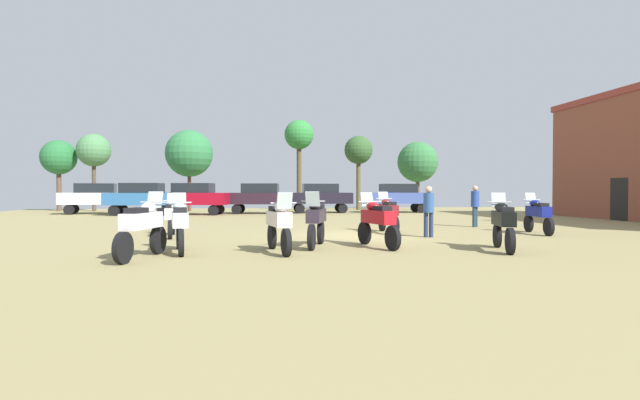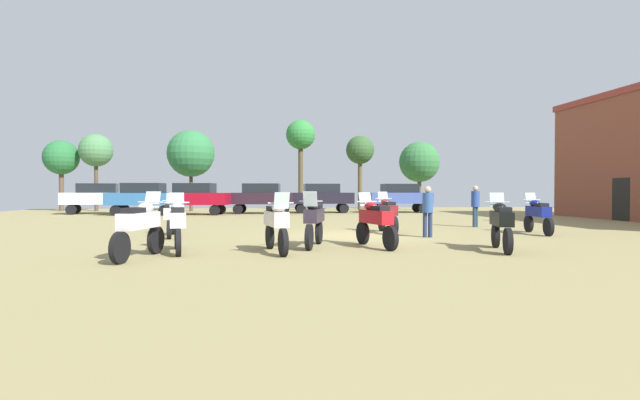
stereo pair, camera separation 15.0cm
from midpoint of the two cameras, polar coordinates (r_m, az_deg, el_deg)
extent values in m
cube|color=#938655|center=(16.35, 4.17, -4.28)|extent=(44.00, 52.00, 0.02)
cube|color=black|center=(28.61, 32.48, 0.05)|extent=(0.08, 1.20, 2.20)
cylinder|color=black|center=(12.19, -18.70, -4.54)|extent=(0.28, 0.69, 0.68)
cylinder|color=black|center=(10.78, -22.44, -5.30)|extent=(0.28, 0.69, 0.68)
cube|color=silver|center=(11.44, -20.48, -2.32)|extent=(0.68, 1.41, 0.36)
ellipsoid|color=silver|center=(11.70, -19.79, -0.87)|extent=(0.43, 0.54, 0.24)
cube|color=black|center=(11.22, -21.05, -1.16)|extent=(0.43, 0.62, 0.12)
cube|color=silver|center=(12.00, -19.05, 0.05)|extent=(0.39, 0.24, 0.39)
cylinder|color=#B7B7BC|center=(11.91, -19.27, -0.25)|extent=(0.61, 0.19, 0.04)
cylinder|color=black|center=(12.24, -0.95, -4.47)|extent=(0.31, 0.68, 0.67)
cylinder|color=black|center=(13.72, 0.19, -3.86)|extent=(0.31, 0.68, 0.67)
cube|color=#2D2532|center=(12.94, -0.35, -1.86)|extent=(0.71, 1.33, 0.36)
ellipsoid|color=#2D2532|center=(12.64, -0.57, -0.66)|extent=(0.44, 0.55, 0.24)
cube|color=black|center=(13.15, -0.18, -0.77)|extent=(0.45, 0.62, 0.12)
cube|color=silver|center=(12.32, -0.83, 0.13)|extent=(0.39, 0.25, 0.39)
cylinder|color=#B7B7BC|center=(12.42, -0.75, -0.14)|extent=(0.60, 0.21, 0.04)
cylinder|color=black|center=(13.71, 20.55, -4.00)|extent=(0.30, 0.65, 0.64)
cylinder|color=black|center=(12.26, 21.87, -4.61)|extent=(0.30, 0.65, 0.64)
cube|color=black|center=(12.95, 21.19, -2.08)|extent=(0.70, 1.31, 0.36)
ellipsoid|color=black|center=(13.21, 20.95, -0.80)|extent=(0.44, 0.55, 0.24)
cube|color=black|center=(12.72, 21.40, -1.05)|extent=(0.45, 0.62, 0.12)
cube|color=silver|center=(13.52, 20.69, 0.01)|extent=(0.39, 0.25, 0.39)
cylinder|color=#B7B7BC|center=(13.42, 20.77, -0.25)|extent=(0.60, 0.21, 0.04)
cylinder|color=black|center=(17.39, -17.00, -2.97)|extent=(0.19, 0.62, 0.61)
cylinder|color=black|center=(15.75, -17.33, -3.39)|extent=(0.19, 0.62, 0.61)
cube|color=silver|center=(16.54, -17.17, -1.50)|extent=(0.52, 1.43, 0.36)
ellipsoid|color=silver|center=(16.84, -17.11, -0.50)|extent=(0.37, 0.51, 0.24)
cube|color=black|center=(16.29, -17.22, -0.70)|extent=(0.36, 0.59, 0.12)
cube|color=silver|center=(17.19, -17.04, 0.13)|extent=(0.38, 0.19, 0.39)
cylinder|color=#B7B7BC|center=(17.08, -17.06, -0.08)|extent=(0.62, 0.11, 0.04)
cylinder|color=black|center=(13.68, 5.44, -3.95)|extent=(0.27, 0.65, 0.64)
cylinder|color=black|center=(12.27, 8.76, -4.54)|extent=(0.27, 0.65, 0.64)
cube|color=#B3151D|center=(12.93, 7.01, -2.02)|extent=(0.68, 1.40, 0.36)
ellipsoid|color=#B3151D|center=(13.19, 6.40, -0.74)|extent=(0.43, 0.54, 0.24)
cube|color=black|center=(12.71, 7.52, -0.99)|extent=(0.43, 0.62, 0.12)
cube|color=silver|center=(13.49, 5.74, 0.07)|extent=(0.39, 0.23, 0.39)
cylinder|color=#B7B7BC|center=(13.40, 5.93, -0.19)|extent=(0.61, 0.18, 0.04)
cylinder|color=black|center=(19.24, 23.88, -2.60)|extent=(0.21, 0.63, 0.62)
cylinder|color=black|center=(17.79, 25.87, -2.92)|extent=(0.21, 0.63, 0.62)
cube|color=navy|center=(18.49, 24.85, -1.24)|extent=(0.54, 1.39, 0.36)
ellipsoid|color=navy|center=(18.76, 24.48, -0.35)|extent=(0.38, 0.52, 0.24)
cube|color=black|center=(18.26, 25.15, -0.52)|extent=(0.38, 0.60, 0.12)
cube|color=silver|center=(19.06, 24.08, 0.22)|extent=(0.38, 0.20, 0.39)
cylinder|color=#B7B7BC|center=(18.97, 24.20, 0.03)|extent=(0.62, 0.12, 0.04)
cylinder|color=black|center=(18.18, 7.61, -2.68)|extent=(0.13, 0.66, 0.65)
cylinder|color=black|center=(16.63, 9.12, -3.03)|extent=(0.13, 0.66, 0.65)
cube|color=maroon|center=(17.38, 8.34, -1.18)|extent=(0.39, 1.38, 0.36)
ellipsoid|color=maroon|center=(17.66, 8.06, -0.23)|extent=(0.33, 0.49, 0.24)
cube|color=black|center=(17.14, 8.57, -0.41)|extent=(0.31, 0.57, 0.12)
cube|color=silver|center=(17.99, 7.76, 0.37)|extent=(0.36, 0.16, 0.39)
cylinder|color=#B7B7BC|center=(17.89, 7.84, 0.17)|extent=(0.62, 0.05, 0.04)
cylinder|color=black|center=(11.10, -4.04, -5.09)|extent=(0.24, 0.67, 0.66)
cylinder|color=black|center=(12.64, -5.69, -4.33)|extent=(0.24, 0.67, 0.66)
cube|color=silver|center=(11.83, -4.92, -2.24)|extent=(0.60, 1.39, 0.36)
ellipsoid|color=silver|center=(11.52, -4.60, -0.93)|extent=(0.40, 0.53, 0.24)
cube|color=black|center=(12.05, -5.16, -1.03)|extent=(0.40, 0.60, 0.12)
cube|color=silver|center=(11.18, -4.22, -0.07)|extent=(0.38, 0.21, 0.39)
cylinder|color=#B7B7BC|center=(11.28, -4.34, -0.36)|extent=(0.62, 0.15, 0.04)
cylinder|color=black|center=(13.08, -16.43, -4.22)|extent=(0.24, 0.65, 0.64)
cylinder|color=black|center=(11.57, -16.23, -4.91)|extent=(0.24, 0.65, 0.64)
cube|color=silver|center=(12.28, -16.35, -2.22)|extent=(0.60, 1.33, 0.36)
ellipsoid|color=silver|center=(12.56, -16.39, -0.87)|extent=(0.41, 0.53, 0.24)
cube|color=black|center=(12.05, -16.32, -1.14)|extent=(0.40, 0.61, 0.12)
cube|color=silver|center=(12.88, -16.43, -0.02)|extent=(0.38, 0.22, 0.39)
cylinder|color=#B7B7BC|center=(12.78, -16.42, -0.29)|extent=(0.62, 0.15, 0.04)
cylinder|color=black|center=(34.11, -27.51, -1.03)|extent=(0.67, 0.32, 0.64)
cylinder|color=black|center=(35.52, -27.05, -0.95)|extent=(0.67, 0.32, 0.64)
cylinder|color=black|center=(33.65, -22.63, -1.02)|extent=(0.67, 0.32, 0.64)
cylinder|color=black|center=(35.08, -22.36, -0.93)|extent=(0.67, 0.32, 0.64)
cube|color=silver|center=(34.54, -24.91, 0.17)|extent=(4.53, 2.46, 0.75)
cube|color=black|center=(34.54, -24.92, 1.30)|extent=(2.59, 1.94, 0.61)
cylinder|color=black|center=(31.42, -9.66, -1.09)|extent=(0.66, 0.30, 0.64)
cylinder|color=black|center=(32.84, -9.23, -1.00)|extent=(0.66, 0.30, 0.64)
cylinder|color=black|center=(31.05, -4.34, -1.11)|extent=(0.66, 0.30, 0.64)
cylinder|color=black|center=(32.48, -4.14, -1.01)|extent=(0.66, 0.30, 0.64)
cube|color=black|center=(31.89, -6.86, 0.19)|extent=(4.49, 2.33, 0.75)
cube|color=black|center=(31.89, -6.86, 1.42)|extent=(2.55, 1.87, 0.61)
cylinder|color=black|center=(31.47, -23.13, -1.16)|extent=(0.66, 0.28, 0.64)
cylinder|color=black|center=(32.81, -22.21, -1.07)|extent=(0.66, 0.28, 0.64)
cylinder|color=black|center=(30.52, -18.02, -1.20)|extent=(0.66, 0.28, 0.64)
cylinder|color=black|center=(31.91, -17.29, -1.09)|extent=(0.66, 0.28, 0.64)
cube|color=#2B5F98|center=(31.63, -20.20, 0.13)|extent=(4.45, 2.19, 0.75)
cube|color=black|center=(31.62, -20.21, 1.36)|extent=(2.50, 1.79, 0.61)
cylinder|color=black|center=(32.60, 7.47, -1.01)|extent=(0.64, 0.23, 0.64)
cylinder|color=black|center=(34.00, 6.90, -0.92)|extent=(0.64, 0.23, 0.64)
cylinder|color=black|center=(33.41, 12.35, -0.97)|extent=(0.64, 0.23, 0.64)
cylinder|color=black|center=(34.78, 11.60, -0.89)|extent=(0.64, 0.23, 0.64)
cube|color=#3C519A|center=(33.65, 9.61, 0.24)|extent=(4.33, 1.86, 0.75)
cube|color=black|center=(33.65, 9.61, 1.39)|extent=(2.39, 1.62, 0.61)
cylinder|color=black|center=(31.01, -17.57, -1.16)|extent=(0.67, 0.33, 0.64)
cylinder|color=black|center=(32.36, -16.67, -1.06)|extent=(0.67, 0.33, 0.64)
cylinder|color=black|center=(30.11, -12.35, -1.20)|extent=(0.67, 0.33, 0.64)
cylinder|color=black|center=(31.50, -11.66, -1.09)|extent=(0.67, 0.33, 0.64)
cube|color=maroon|center=(31.20, -14.60, 0.15)|extent=(4.55, 2.52, 0.75)
cube|color=black|center=(31.19, -14.60, 1.39)|extent=(2.60, 1.97, 0.61)
cylinder|color=black|center=(31.98, -2.13, -1.04)|extent=(0.64, 0.22, 0.64)
cylinder|color=black|center=(33.42, -2.34, -0.95)|extent=(0.64, 0.22, 0.64)
cylinder|color=black|center=(32.36, 3.04, -1.01)|extent=(0.64, 0.22, 0.64)
cylinder|color=black|center=(33.78, 2.61, -0.92)|extent=(0.64, 0.22, 0.64)
cube|color=black|center=(32.83, 0.31, 0.23)|extent=(4.30, 1.80, 0.75)
cube|color=black|center=(32.83, 0.31, 1.42)|extent=(2.37, 1.59, 0.61)
cylinder|color=#213445|center=(21.15, 18.37, -1.93)|extent=(0.14, 0.14, 0.84)
cylinder|color=#213445|center=(21.00, 18.16, -1.95)|extent=(0.14, 0.14, 0.84)
cylinder|color=navy|center=(21.05, 18.28, 0.11)|extent=(0.48, 0.48, 0.67)
sphere|color=tan|center=(21.04, 18.29, 1.34)|extent=(0.23, 0.23, 0.23)
cylinder|color=navy|center=(16.03, 13.30, -2.92)|extent=(0.14, 0.14, 0.81)
cylinder|color=navy|center=(16.00, 12.70, -2.92)|extent=(0.14, 0.14, 0.81)
cylinder|color=#2B4D88|center=(15.98, 13.01, -0.31)|extent=(0.40, 0.40, 0.64)
sphere|color=tan|center=(15.98, 13.02, 1.24)|extent=(0.22, 0.22, 0.22)
cylinder|color=#4F422B|center=(38.06, -2.22, 2.94)|extent=(0.38, 0.38, 5.47)
sphere|color=#2E7E36|center=(38.30, -2.22, 7.82)|extent=(2.33, 2.33, 2.33)
cylinder|color=brown|center=(37.74, 4.92, 2.02)|extent=(0.34, 0.34, 4.24)
sphere|color=#31562A|center=(37.87, 4.92, 5.99)|extent=(2.23, 2.23, 2.23)
cylinder|color=#4D3E2F|center=(39.31, -25.09, 1.70)|extent=(0.28, 0.28, 3.99)
sphere|color=#487E4C|center=(39.42, -25.12, 5.40)|extent=(2.43, 2.43, 2.43)
cylinder|color=brown|center=(36.82, -15.05, 1.44)|extent=(0.26, 0.26, 3.51)
sphere|color=#2D733F|center=(36.92, -15.07, 5.39)|extent=(3.49, 3.49, 3.49)
cylinder|color=brown|center=(39.18, 11.90, 1.14)|extent=(0.31, 0.31, 3.11)
sphere|color=#32713B|center=(39.25, 11.91, 4.48)|extent=(3.25, 3.25, 3.25)
cylinder|color=brown|center=(40.58, -28.43, 1.26)|extent=(0.34, 0.34, 3.44)
sphere|color=#276A36|center=(40.65, -28.46, 4.50)|extent=(2.56, 2.56, 2.56)
camera|label=1|loc=(0.07, -89.79, 0.00)|focal=26.76mm
camera|label=2|loc=(0.07, 90.21, 0.00)|focal=26.76mm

